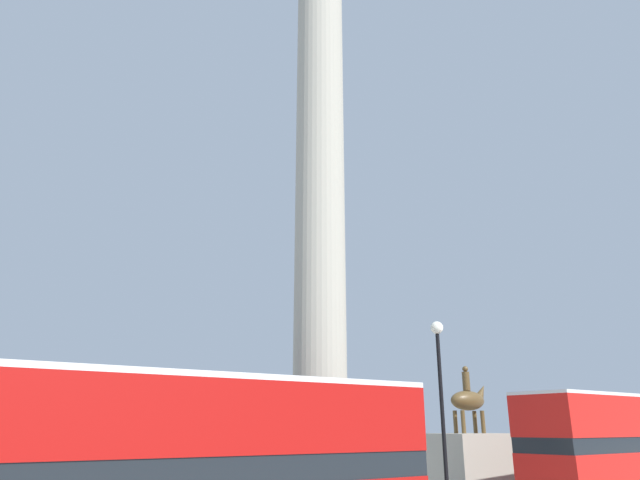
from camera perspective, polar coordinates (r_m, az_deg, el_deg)
monument_column at (r=20.74m, az=0.00°, el=-4.05°), size 5.69×5.69×24.58m
bus_a at (r=27.16m, az=27.81°, el=-17.75°), size 10.71×3.02×4.38m
bus_b at (r=12.45m, az=-13.54°, el=-21.55°), size 11.08×3.23×4.16m
equestrian_statue at (r=29.56m, az=14.99°, el=-20.53°), size 4.01×3.05×6.00m
street_lamp at (r=21.40m, az=12.06°, el=-15.35°), size 0.46×0.46×6.85m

